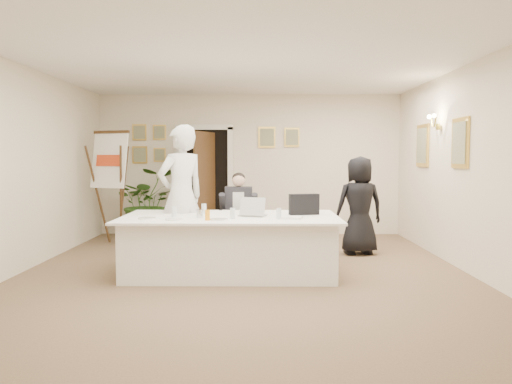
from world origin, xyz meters
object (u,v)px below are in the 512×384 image
object	(u,v)px
seated_man	(239,215)
standing_man	(181,196)
potted_palm	(147,202)
standing_woman	(359,205)
steel_jug	(200,214)
paper_stack	(291,218)
conference_table	(230,244)
laptop	(253,205)
laptop_bag	(304,204)
oj_glass	(207,215)
flip_chart	(114,193)

from	to	relation	value
seated_man	standing_man	bearing A→B (deg)	-133.41
potted_palm	standing_woman	bearing A→B (deg)	-25.30
steel_jug	paper_stack	bearing A→B (deg)	-3.36
conference_table	standing_man	bearing A→B (deg)	147.63
laptop	laptop_bag	xyz separation A→B (m)	(0.69, 0.14, 0.00)
conference_table	laptop_bag	xyz separation A→B (m)	(0.99, 0.15, 0.52)
potted_palm	oj_glass	bearing A→B (deg)	-66.58
standing_woman	paper_stack	distance (m)	2.03
oj_glass	paper_stack	bearing A→B (deg)	9.92
seated_man	standing_man	size ratio (longest dim) A/B	0.66
conference_table	seated_man	distance (m)	1.13
flip_chart	laptop	bearing A→B (deg)	-41.79
conference_table	potted_palm	world-z (taller)	potted_palm
standing_woman	laptop	size ratio (longest dim) A/B	4.36
conference_table	laptop_bag	size ratio (longest dim) A/B	7.07
standing_man	standing_woman	world-z (taller)	standing_man
seated_man	potted_palm	bearing A→B (deg)	140.12
standing_woman	laptop	distance (m)	2.16
oj_glass	steel_jug	distance (m)	0.28
flip_chart	standing_woman	world-z (taller)	flip_chart
potted_palm	oj_glass	world-z (taller)	potted_palm
paper_stack	steel_jug	size ratio (longest dim) A/B	2.56
laptop	steel_jug	world-z (taller)	laptop
potted_palm	paper_stack	distance (m)	4.32
standing_man	paper_stack	bearing A→B (deg)	112.73
conference_table	flip_chart	size ratio (longest dim) A/B	1.44
flip_chart	paper_stack	world-z (taller)	flip_chart
laptop_bag	paper_stack	world-z (taller)	laptop_bag
flip_chart	potted_palm	distance (m)	1.01
standing_woman	laptop_bag	size ratio (longest dim) A/B	3.89
conference_table	steel_jug	distance (m)	0.62
flip_chart	laptop_bag	size ratio (longest dim) A/B	4.90
steel_jug	standing_woman	bearing A→B (deg)	33.82
paper_stack	standing_woman	bearing A→B (deg)	54.09
flip_chart	seated_man	bearing A→B (deg)	-27.13
seated_man	steel_jug	bearing A→B (deg)	-100.87
standing_man	oj_glass	xyz separation A→B (m)	(0.47, -0.92, -0.16)
standing_man	oj_glass	bearing A→B (deg)	75.87
seated_man	laptop	xyz separation A→B (m)	(0.23, -1.08, 0.25)
paper_stack	steel_jug	distance (m)	1.17
conference_table	paper_stack	bearing A→B (deg)	-19.89
seated_man	laptop_bag	bearing A→B (deg)	-37.54
flip_chart	potted_palm	size ratio (longest dim) A/B	1.47
standing_man	potted_palm	world-z (taller)	standing_man
laptop	paper_stack	world-z (taller)	laptop
seated_man	steel_jug	size ratio (longest dim) A/B	12.12
standing_woman	oj_glass	xyz separation A→B (m)	(-2.23, -1.83, 0.06)
laptop_bag	paper_stack	xyz separation A→B (m)	(-0.20, -0.44, -0.13)
seated_man	steel_jug	world-z (taller)	seated_man
standing_woman	potted_palm	size ratio (longest dim) A/B	1.17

